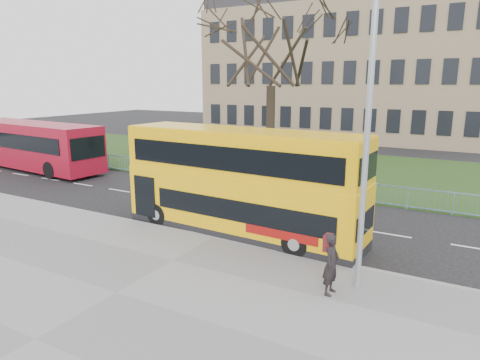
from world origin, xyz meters
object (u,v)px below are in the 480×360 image
object	(u,v)px
street_lamp	(363,131)
yellow_bus	(241,180)
pedestrian	(331,264)
red_bus	(32,145)

from	to	relation	value
street_lamp	yellow_bus	bearing A→B (deg)	152.22
pedestrian	yellow_bus	bearing A→B (deg)	57.37
yellow_bus	red_bus	distance (m)	20.01
yellow_bus	red_bus	size ratio (longest dim) A/B	0.80
red_bus	pedestrian	bearing A→B (deg)	-13.45
pedestrian	street_lamp	xyz separation A→B (m)	(0.48, 0.78, 3.73)
red_bus	yellow_bus	bearing A→B (deg)	-8.43
red_bus	pedestrian	distance (m)	25.61
pedestrian	street_lamp	size ratio (longest dim) A/B	0.21
pedestrian	street_lamp	bearing A→B (deg)	-28.65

